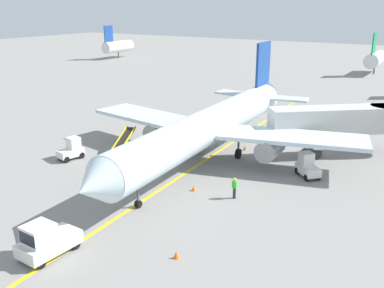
{
  "coord_description": "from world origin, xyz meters",
  "views": [
    {
      "loc": [
        18.75,
        -22.61,
        14.33
      ],
      "look_at": [
        -0.76,
        8.82,
        2.5
      ],
      "focal_mm": 41.2,
      "sensor_mm": 36.0,
      "label": 1
    }
  ],
  "objects_px": {
    "belt_loader_forward_hold": "(120,152)",
    "baggage_tug_near_wing": "(72,150)",
    "ground_crew_marshaller": "(235,187)",
    "safety_cone_wingtip_left": "(194,188)",
    "airliner": "(212,125)",
    "safety_cone_tail_area": "(176,255)",
    "safety_cone_nose_left": "(92,178)",
    "safety_cone_wingtip_right": "(245,148)",
    "pushback_tug": "(46,241)",
    "safety_cone_nose_right": "(144,165)",
    "baggage_tug_by_cargo_door": "(307,166)",
    "jet_bridge": "(344,120)"
  },
  "relations": [
    {
      "from": "airliner",
      "to": "safety_cone_nose_left",
      "type": "relative_size",
      "value": 80.27
    },
    {
      "from": "ground_crew_marshaller",
      "to": "safety_cone_tail_area",
      "type": "distance_m",
      "value": 9.41
    },
    {
      "from": "airliner",
      "to": "belt_loader_forward_hold",
      "type": "distance_m",
      "value": 9.11
    },
    {
      "from": "jet_bridge",
      "to": "safety_cone_wingtip_left",
      "type": "relative_size",
      "value": 26.03
    },
    {
      "from": "belt_loader_forward_hold",
      "to": "safety_cone_nose_right",
      "type": "height_order",
      "value": "belt_loader_forward_hold"
    },
    {
      "from": "safety_cone_wingtip_right",
      "to": "safety_cone_tail_area",
      "type": "distance_m",
      "value": 21.08
    },
    {
      "from": "safety_cone_wingtip_left",
      "to": "safety_cone_wingtip_right",
      "type": "relative_size",
      "value": 1.0
    },
    {
      "from": "pushback_tug",
      "to": "baggage_tug_by_cargo_door",
      "type": "distance_m",
      "value": 22.48
    },
    {
      "from": "safety_cone_wingtip_right",
      "to": "jet_bridge",
      "type": "bearing_deg",
      "value": 23.05
    },
    {
      "from": "safety_cone_wingtip_right",
      "to": "pushback_tug",
      "type": "bearing_deg",
      "value": -93.55
    },
    {
      "from": "airliner",
      "to": "pushback_tug",
      "type": "bearing_deg",
      "value": -89.73
    },
    {
      "from": "pushback_tug",
      "to": "safety_cone_nose_left",
      "type": "height_order",
      "value": "pushback_tug"
    },
    {
      "from": "safety_cone_wingtip_left",
      "to": "baggage_tug_by_cargo_door",
      "type": "bearing_deg",
      "value": 49.38
    },
    {
      "from": "airliner",
      "to": "pushback_tug",
      "type": "relative_size",
      "value": 9.56
    },
    {
      "from": "safety_cone_nose_left",
      "to": "airliner",
      "type": "bearing_deg",
      "value": 59.84
    },
    {
      "from": "ground_crew_marshaller",
      "to": "safety_cone_wingtip_right",
      "type": "bearing_deg",
      "value": 111.31
    },
    {
      "from": "ground_crew_marshaller",
      "to": "safety_cone_nose_left",
      "type": "distance_m",
      "value": 12.22
    },
    {
      "from": "airliner",
      "to": "baggage_tug_by_cargo_door",
      "type": "bearing_deg",
      "value": 3.28
    },
    {
      "from": "belt_loader_forward_hold",
      "to": "safety_cone_wingtip_right",
      "type": "xyz_separation_m",
      "value": [
        8.98,
        8.86,
        -0.56
      ]
    },
    {
      "from": "belt_loader_forward_hold",
      "to": "safety_cone_wingtip_left",
      "type": "height_order",
      "value": "belt_loader_forward_hold"
    },
    {
      "from": "jet_bridge",
      "to": "safety_cone_wingtip_right",
      "type": "distance_m",
      "value": 10.02
    },
    {
      "from": "pushback_tug",
      "to": "jet_bridge",
      "type": "bearing_deg",
      "value": 69.93
    },
    {
      "from": "baggage_tug_near_wing",
      "to": "safety_cone_nose_right",
      "type": "bearing_deg",
      "value": 13.57
    },
    {
      "from": "baggage_tug_near_wing",
      "to": "safety_cone_tail_area",
      "type": "distance_m",
      "value": 20.48
    },
    {
      "from": "safety_cone_nose_left",
      "to": "safety_cone_tail_area",
      "type": "xyz_separation_m",
      "value": [
        12.65,
        -6.13,
        0.0
      ]
    },
    {
      "from": "safety_cone_nose_right",
      "to": "safety_cone_wingtip_right",
      "type": "height_order",
      "value": "same"
    },
    {
      "from": "ground_crew_marshaller",
      "to": "safety_cone_wingtip_right",
      "type": "xyz_separation_m",
      "value": [
        -4.32,
        11.08,
        -0.69
      ]
    },
    {
      "from": "belt_loader_forward_hold",
      "to": "ground_crew_marshaller",
      "type": "distance_m",
      "value": 13.48
    },
    {
      "from": "safety_cone_nose_left",
      "to": "safety_cone_wingtip_right",
      "type": "xyz_separation_m",
      "value": [
        7.44,
        14.29,
        0.0
      ]
    },
    {
      "from": "baggage_tug_near_wing",
      "to": "airliner",
      "type": "bearing_deg",
      "value": 31.29
    },
    {
      "from": "belt_loader_forward_hold",
      "to": "safety_cone_wingtip_left",
      "type": "bearing_deg",
      "value": -15.09
    },
    {
      "from": "belt_loader_forward_hold",
      "to": "baggage_tug_by_cargo_door",
      "type": "bearing_deg",
      "value": 17.27
    },
    {
      "from": "jet_bridge",
      "to": "baggage_tug_by_cargo_door",
      "type": "relative_size",
      "value": 4.35
    },
    {
      "from": "airliner",
      "to": "safety_cone_tail_area",
      "type": "height_order",
      "value": "airliner"
    },
    {
      "from": "airliner",
      "to": "baggage_tug_by_cargo_door",
      "type": "xyz_separation_m",
      "value": [
        9.24,
        0.53,
        -2.49
      ]
    },
    {
      "from": "safety_cone_nose_left",
      "to": "safety_cone_nose_right",
      "type": "bearing_deg",
      "value": 70.36
    },
    {
      "from": "safety_cone_nose_right",
      "to": "safety_cone_tail_area",
      "type": "height_order",
      "value": "same"
    },
    {
      "from": "baggage_tug_by_cargo_door",
      "to": "safety_cone_wingtip_left",
      "type": "xyz_separation_m",
      "value": [
        -6.72,
        -7.83,
        -0.71
      ]
    },
    {
      "from": "safety_cone_wingtip_left",
      "to": "airliner",
      "type": "bearing_deg",
      "value": 109.02
    },
    {
      "from": "jet_bridge",
      "to": "baggage_tug_near_wing",
      "type": "distance_m",
      "value": 26.52
    },
    {
      "from": "baggage_tug_by_cargo_door",
      "to": "safety_cone_nose_left",
      "type": "distance_m",
      "value": 18.45
    },
    {
      "from": "safety_cone_nose_right",
      "to": "safety_cone_wingtip_left",
      "type": "height_order",
      "value": "same"
    },
    {
      "from": "belt_loader_forward_hold",
      "to": "safety_cone_wingtip_right",
      "type": "relative_size",
      "value": 11.71
    },
    {
      "from": "ground_crew_marshaller",
      "to": "belt_loader_forward_hold",
      "type": "bearing_deg",
      "value": 170.53
    },
    {
      "from": "safety_cone_nose_right",
      "to": "baggage_tug_by_cargo_door",
      "type": "bearing_deg",
      "value": 23.23
    },
    {
      "from": "baggage_tug_near_wing",
      "to": "pushback_tug",
      "type": "bearing_deg",
      "value": -48.37
    },
    {
      "from": "safety_cone_nose_right",
      "to": "safety_cone_nose_left",
      "type": "bearing_deg",
      "value": -109.64
    },
    {
      "from": "pushback_tug",
      "to": "safety_cone_wingtip_right",
      "type": "relative_size",
      "value": 8.39
    },
    {
      "from": "belt_loader_forward_hold",
      "to": "ground_crew_marshaller",
      "type": "relative_size",
      "value": 3.03
    },
    {
      "from": "belt_loader_forward_hold",
      "to": "baggage_tug_near_wing",
      "type": "bearing_deg",
      "value": -150.25
    }
  ]
}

